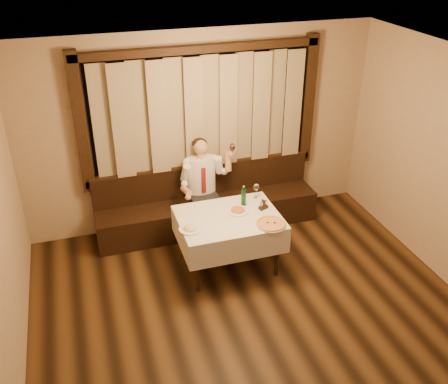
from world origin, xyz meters
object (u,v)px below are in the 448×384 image
object	(u,v)px
dining_table	(229,224)
cruet_caddy	(263,206)
pizza	(271,224)
banquette	(207,207)
green_bottle	(244,197)
pasta_cream	(190,227)
seated_man	(203,180)
pasta_red	(238,209)

from	to	relation	value
dining_table	cruet_caddy	world-z (taller)	cruet_caddy
dining_table	pizza	bearing A→B (deg)	-38.43
banquette	green_bottle	bearing A→B (deg)	-72.25
dining_table	pasta_cream	world-z (taller)	pasta_cream
banquette	pizza	size ratio (longest dim) A/B	8.50
dining_table	pizza	xyz separation A→B (m)	(0.43, -0.34, 0.12)
banquette	pasta_cream	size ratio (longest dim) A/B	11.51
green_bottle	banquette	bearing A→B (deg)	107.75
dining_table	seated_man	distance (m)	0.95
cruet_caddy	seated_man	size ratio (longest dim) A/B	0.10
seated_man	cruet_caddy	bearing A→B (deg)	-58.04
pasta_red	green_bottle	size ratio (longest dim) A/B	1.01
dining_table	seated_man	xyz separation A→B (m)	(-0.08, 0.93, 0.16)
banquette	green_bottle	size ratio (longest dim) A/B	11.17
pasta_red	pasta_cream	bearing A→B (deg)	-161.35
pasta_red	cruet_caddy	bearing A→B (deg)	-6.14
banquette	pasta_red	bearing A→B (deg)	-81.17
banquette	cruet_caddy	distance (m)	1.19
banquette	dining_table	size ratio (longest dim) A/B	2.52
pasta_cream	green_bottle	size ratio (longest dim) A/B	0.97
pizza	cruet_caddy	world-z (taller)	cruet_caddy
pasta_red	cruet_caddy	xyz separation A→B (m)	(0.33, -0.04, 0.01)
pasta_red	pizza	bearing A→B (deg)	-56.34
pasta_cream	seated_man	xyz separation A→B (m)	(0.45, 1.08, 0.02)
banquette	pasta_cream	bearing A→B (deg)	-114.39
dining_table	pasta_cream	xyz separation A→B (m)	(-0.53, -0.15, 0.14)
pasta_cream	cruet_caddy	bearing A→B (deg)	10.81
dining_table	green_bottle	bearing A→B (deg)	37.09
banquette	seated_man	world-z (taller)	seated_man
pizza	cruet_caddy	bearing A→B (deg)	82.35
dining_table	cruet_caddy	bearing A→B (deg)	5.59
cruet_caddy	seated_man	distance (m)	1.05
pasta_red	pasta_cream	xyz separation A→B (m)	(-0.68, -0.23, -0.00)
banquette	pasta_cream	world-z (taller)	banquette
banquette	dining_table	bearing A→B (deg)	-90.00
banquette	pizza	bearing A→B (deg)	-72.61
pasta_cream	green_bottle	bearing A→B (deg)	23.50
pasta_red	cruet_caddy	world-z (taller)	cruet_caddy
banquette	pizza	distance (m)	1.50
dining_table	green_bottle	distance (m)	0.40
pasta_cream	dining_table	bearing A→B (deg)	15.37
pasta_red	seated_man	size ratio (longest dim) A/B	0.21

